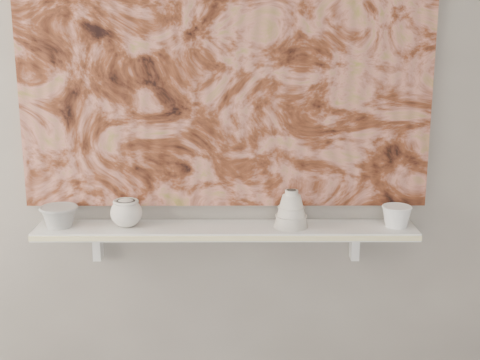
{
  "coord_description": "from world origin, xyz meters",
  "views": [
    {
      "loc": [
        0.05,
        -0.84,
        1.69
      ],
      "look_at": [
        0.05,
        1.49,
        1.11
      ],
      "focal_mm": 50.0,
      "sensor_mm": 36.0,
      "label": 1
    }
  ],
  "objects_px": {
    "shelf": "(226,230)",
    "bowl_white": "(397,216)",
    "bowl_grey": "(59,216)",
    "cup_cream": "(126,213)",
    "painting": "(225,57)",
    "bell_vessel": "(291,208)"
  },
  "relations": [
    {
      "from": "cup_cream",
      "to": "shelf",
      "type": "bearing_deg",
      "value": 0.0
    },
    {
      "from": "shelf",
      "to": "painting",
      "type": "relative_size",
      "value": 0.93
    },
    {
      "from": "painting",
      "to": "bell_vessel",
      "type": "relative_size",
      "value": 10.74
    },
    {
      "from": "painting",
      "to": "bowl_white",
      "type": "xyz_separation_m",
      "value": [
        0.63,
        -0.08,
        -0.57
      ]
    },
    {
      "from": "bowl_grey",
      "to": "bowl_white",
      "type": "height_order",
      "value": "bowl_grey"
    },
    {
      "from": "painting",
      "to": "bowl_grey",
      "type": "distance_m",
      "value": 0.84
    },
    {
      "from": "painting",
      "to": "bell_vessel",
      "type": "xyz_separation_m",
      "value": [
        0.24,
        -0.08,
        -0.54
      ]
    },
    {
      "from": "painting",
      "to": "bowl_white",
      "type": "distance_m",
      "value": 0.85
    },
    {
      "from": "painting",
      "to": "bell_vessel",
      "type": "distance_m",
      "value": 0.6
    },
    {
      "from": "shelf",
      "to": "cup_cream",
      "type": "distance_m",
      "value": 0.37
    },
    {
      "from": "bowl_grey",
      "to": "bell_vessel",
      "type": "bearing_deg",
      "value": 0.0
    },
    {
      "from": "shelf",
      "to": "bowl_grey",
      "type": "xyz_separation_m",
      "value": [
        -0.61,
        0.0,
        0.06
      ]
    },
    {
      "from": "shelf",
      "to": "bowl_white",
      "type": "distance_m",
      "value": 0.63
    },
    {
      "from": "painting",
      "to": "bowl_white",
      "type": "relative_size",
      "value": 13.66
    },
    {
      "from": "bowl_grey",
      "to": "cup_cream",
      "type": "height_order",
      "value": "cup_cream"
    },
    {
      "from": "shelf",
      "to": "cup_cream",
      "type": "height_order",
      "value": "cup_cream"
    },
    {
      "from": "bell_vessel",
      "to": "bowl_white",
      "type": "height_order",
      "value": "bell_vessel"
    },
    {
      "from": "shelf",
      "to": "bell_vessel",
      "type": "distance_m",
      "value": 0.26
    },
    {
      "from": "bowl_white",
      "to": "bowl_grey",
      "type": "bearing_deg",
      "value": 180.0
    },
    {
      "from": "shelf",
      "to": "bowl_white",
      "type": "xyz_separation_m",
      "value": [
        0.63,
        0.0,
        0.05
      ]
    },
    {
      "from": "painting",
      "to": "cup_cream",
      "type": "height_order",
      "value": "painting"
    },
    {
      "from": "bell_vessel",
      "to": "cup_cream",
      "type": "bearing_deg",
      "value": 180.0
    }
  ]
}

